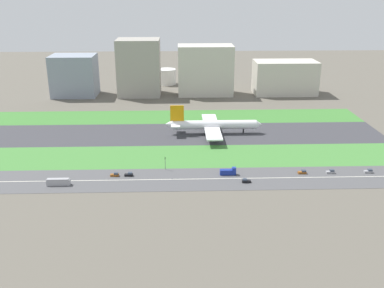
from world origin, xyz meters
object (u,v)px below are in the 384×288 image
at_px(car_4, 115,175).
at_px(car_5, 246,181).
at_px(traffic_light, 165,162).
at_px(terminal_building, 74,75).
at_px(car_3, 369,171).
at_px(cargo_warehouse, 285,78).
at_px(hangar_building, 139,67).
at_px(bus_0, 58,182).
at_px(car_1, 129,174).
at_px(fuel_tank_west, 166,77).
at_px(car_2, 303,172).
at_px(truck_0, 228,172).
at_px(office_tower, 205,70).
at_px(car_0, 331,172).
at_px(airliner, 212,125).

xyz_separation_m(car_4, car_5, (67.21, -10.00, 0.00)).
distance_m(traffic_light, terminal_building, 194.43).
relative_size(car_3, cargo_warehouse, 0.08).
relative_size(terminal_building, hangar_building, 0.78).
bearing_deg(bus_0, traffic_light, -161.16).
distance_m(car_1, fuel_tank_west, 227.58).
distance_m(car_3, terminal_building, 266.55).
relative_size(terminal_building, cargo_warehouse, 0.69).
relative_size(car_2, traffic_light, 0.61).
distance_m(bus_0, terminal_building, 195.48).
relative_size(truck_0, car_1, 1.91).
bearing_deg(truck_0, car_1, 180.00).
bearing_deg(office_tower, car_2, -77.50).
xyz_separation_m(car_4, terminal_building, (-59.56, 182.00, 17.28)).
height_order(car_0, car_5, same).
xyz_separation_m(bus_0, fuel_tank_west, (48.69, 237.00, 5.88)).
xyz_separation_m(bus_0, car_5, (93.88, 0.00, -0.90)).
xyz_separation_m(hangar_building, fuel_tank_west, (23.31, 45.00, -17.37)).
bearing_deg(hangar_building, car_5, -70.37).
xyz_separation_m(car_4, car_0, (113.96, 0.00, 0.00)).
distance_m(car_4, car_1, 7.34).
bearing_deg(car_5, car_0, -167.93).
distance_m(terminal_building, fuel_tank_west, 93.76).
xyz_separation_m(airliner, car_3, (78.45, -68.00, -5.31)).
bearing_deg(airliner, bus_0, -136.66).
bearing_deg(traffic_light, cargo_warehouse, 58.77).
bearing_deg(fuel_tank_west, car_2, -71.30).
relative_size(car_2, terminal_building, 0.11).
bearing_deg(car_5, cargo_warehouse, -108.53).
xyz_separation_m(car_0, cargo_warehouse, (17.61, 182.00, 14.14)).
distance_m(car_1, traffic_light, 20.63).
xyz_separation_m(truck_0, cargo_warehouse, (72.14, 182.00, 13.40)).
xyz_separation_m(car_4, cargo_warehouse, (131.57, 182.00, 14.14)).
bearing_deg(office_tower, truck_0, -89.71).
bearing_deg(truck_0, car_3, 0.00).
bearing_deg(airliner, car_3, -40.92).
relative_size(airliner, cargo_warehouse, 1.15).
distance_m(terminal_building, hangar_building, 58.68).
distance_m(airliner, car_5, 78.98).
bearing_deg(car_5, car_4, -8.46).
bearing_deg(office_tower, traffic_light, -100.56).
bearing_deg(cargo_warehouse, truck_0, -111.62).
bearing_deg(car_5, airliner, -81.80).
height_order(airliner, terminal_building, terminal_building).
height_order(airliner, car_0, airliner).
height_order(terminal_building, hangar_building, hangar_building).
relative_size(car_0, car_5, 1.00).
bearing_deg(truck_0, office_tower, 90.29).
xyz_separation_m(car_4, fuel_tank_west, (22.02, 227.00, 6.78)).
relative_size(car_0, office_tower, 0.09).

